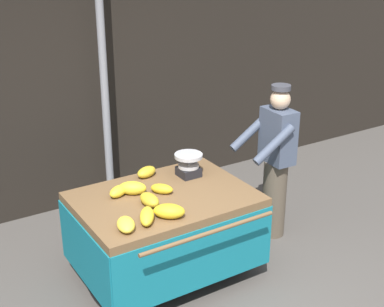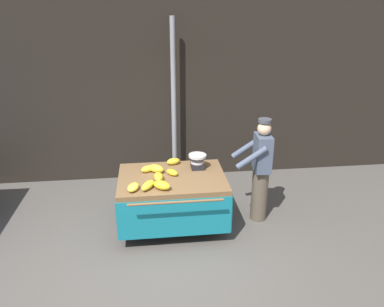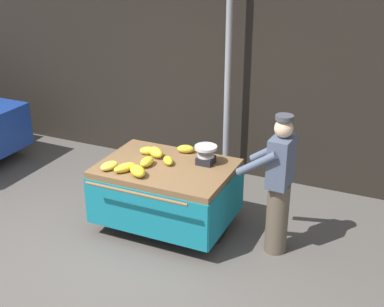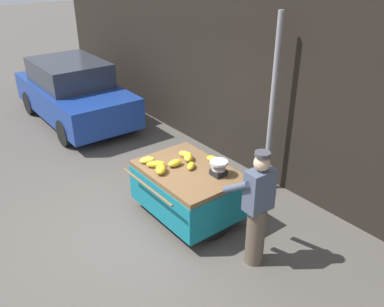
% 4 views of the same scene
% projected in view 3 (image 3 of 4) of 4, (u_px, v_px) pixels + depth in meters
% --- Properties ---
extents(ground_plane, '(60.00, 60.00, 0.00)m').
position_uv_depth(ground_plane, '(114.00, 254.00, 6.28)').
color(ground_plane, '#514C47').
extents(back_wall, '(16.00, 0.24, 4.03)m').
position_uv_depth(back_wall, '(209.00, 40.00, 7.85)').
color(back_wall, black).
rests_on(back_wall, ground).
extents(street_pole, '(0.09, 0.09, 3.12)m').
position_uv_depth(street_pole, '(228.00, 80.00, 7.53)').
color(street_pole, gray).
rests_on(street_pole, ground).
extents(banana_cart, '(1.64, 1.37, 0.88)m').
position_uv_depth(banana_cart, '(166.00, 182.00, 6.58)').
color(banana_cart, brown).
rests_on(banana_cart, ground).
extents(weighing_scale, '(0.28, 0.28, 0.24)m').
position_uv_depth(weighing_scale, '(206.00, 155.00, 6.49)').
color(weighing_scale, black).
rests_on(weighing_scale, banana_cart).
extents(banana_bunch_0, '(0.29, 0.27, 0.12)m').
position_uv_depth(banana_bunch_0, '(156.00, 152.00, 6.70)').
color(banana_bunch_0, yellow).
rests_on(banana_bunch_0, banana_cart).
extents(banana_bunch_1, '(0.21, 0.28, 0.09)m').
position_uv_depth(banana_bunch_1, '(109.00, 166.00, 6.37)').
color(banana_bunch_1, yellow).
rests_on(banana_bunch_1, banana_cart).
extents(banana_bunch_2, '(0.25, 0.19, 0.11)m').
position_uv_depth(banana_bunch_2, '(186.00, 149.00, 6.82)').
color(banana_bunch_2, gold).
rests_on(banana_bunch_2, banana_cart).
extents(banana_bunch_3, '(0.22, 0.24, 0.09)m').
position_uv_depth(banana_bunch_3, '(168.00, 161.00, 6.51)').
color(banana_bunch_3, gold).
rests_on(banana_bunch_3, banana_cart).
extents(banana_bunch_4, '(0.25, 0.32, 0.10)m').
position_uv_depth(banana_bunch_4, '(125.00, 168.00, 6.31)').
color(banana_bunch_4, yellow).
rests_on(banana_bunch_4, banana_cart).
extents(banana_bunch_5, '(0.24, 0.20, 0.10)m').
position_uv_depth(banana_bunch_5, '(148.00, 151.00, 6.78)').
color(banana_bunch_5, yellow).
rests_on(banana_bunch_5, banana_cart).
extents(banana_bunch_6, '(0.14, 0.25, 0.11)m').
position_uv_depth(banana_bunch_6, '(147.00, 162.00, 6.46)').
color(banana_bunch_6, gold).
rests_on(banana_bunch_6, banana_cart).
extents(banana_bunch_7, '(0.31, 0.30, 0.12)m').
position_uv_depth(banana_bunch_7, '(138.00, 171.00, 6.20)').
color(banana_bunch_7, gold).
rests_on(banana_bunch_7, banana_cart).
extents(vendor_person, '(0.59, 0.53, 1.71)m').
position_uv_depth(vendor_person, '(278.00, 185.00, 6.02)').
color(vendor_person, brown).
rests_on(vendor_person, ground).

